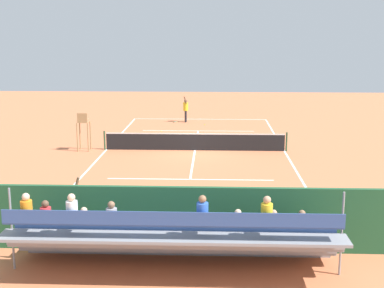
{
  "coord_description": "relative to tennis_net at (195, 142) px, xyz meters",
  "views": [
    {
      "loc": [
        -1.03,
        29.14,
        6.48
      ],
      "look_at": [
        0.0,
        4.0,
        1.2
      ],
      "focal_mm": 49.8,
      "sensor_mm": 36.0,
      "label": 1
    }
  ],
  "objects": [
    {
      "name": "tennis_player",
      "position": [
        1.03,
        -9.62,
        0.51
      ],
      "size": [
        0.38,
        0.54,
        1.93
      ],
      "color": "black",
      "rests_on": "ground"
    },
    {
      "name": "ground_plane",
      "position": [
        0.0,
        0.0,
        -0.5
      ],
      "size": [
        60.0,
        60.0,
        0.0
      ],
      "primitive_type": "plane",
      "color": "#CC7047"
    },
    {
      "name": "tennis_ball_near",
      "position": [
        -0.4,
        -8.41,
        -0.47
      ],
      "size": [
        0.07,
        0.07,
        0.07
      ],
      "primitive_type": "sphere",
      "color": "#CCDB33",
      "rests_on": "ground"
    },
    {
      "name": "courtside_bench",
      "position": [
        -2.83,
        13.27,
        0.06
      ],
      "size": [
        1.8,
        0.4,
        0.93
      ],
      "color": "#234C2D",
      "rests_on": "ground"
    },
    {
      "name": "tennis_racket",
      "position": [
        1.79,
        -9.61,
        -0.49
      ],
      "size": [
        0.4,
        0.58,
        0.03
      ],
      "color": "black",
      "rests_on": "ground"
    },
    {
      "name": "tennis_ball_far",
      "position": [
        2.45,
        -5.69,
        -0.47
      ],
      "size": [
        0.07,
        0.07,
        0.07
      ],
      "primitive_type": "sphere",
      "color": "#CCDB33",
      "rests_on": "ground"
    },
    {
      "name": "backdrop_wall",
      "position": [
        0.0,
        14.0,
        0.5
      ],
      "size": [
        18.0,
        0.16,
        2.0
      ],
      "primitive_type": "cube",
      "color": "#235633",
      "rests_on": "ground"
    },
    {
      "name": "court_line_markings",
      "position": [
        0.0,
        -0.04,
        -0.5
      ],
      "size": [
        10.1,
        22.2,
        0.01
      ],
      "color": "white",
      "rests_on": "ground"
    },
    {
      "name": "umpire_chair",
      "position": [
        6.2,
        0.3,
        0.81
      ],
      "size": [
        0.67,
        0.67,
        2.14
      ],
      "color": "#A88456",
      "rests_on": "ground"
    },
    {
      "name": "tennis_net",
      "position": [
        0.0,
        0.0,
        0.0
      ],
      "size": [
        10.3,
        0.1,
        1.07
      ],
      "color": "black",
      "rests_on": "ground"
    },
    {
      "name": "equipment_bag",
      "position": [
        -1.1,
        13.4,
        -0.32
      ],
      "size": [
        0.9,
        0.36,
        0.36
      ],
      "primitive_type": "cube",
      "color": "black",
      "rests_on": "ground"
    },
    {
      "name": "bleacher_stand",
      "position": [
        0.05,
        15.37,
        0.47
      ],
      "size": [
        9.06,
        2.4,
        2.48
      ],
      "color": "gray",
      "rests_on": "ground"
    },
    {
      "name": "line_judge",
      "position": [
        3.39,
        12.98,
        0.51
      ],
      "size": [
        0.38,
        0.54,
        1.93
      ],
      "color": "#232328",
      "rests_on": "ground"
    }
  ]
}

